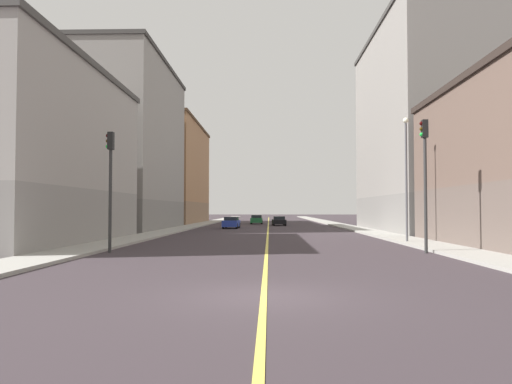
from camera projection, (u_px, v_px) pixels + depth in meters
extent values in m
plane|color=#362D32|center=(264.00, 296.00, 12.22)|extent=(400.00, 400.00, 0.00)
cube|color=#9E9B93|center=(345.00, 226.00, 60.90)|extent=(2.62, 168.00, 0.15)
cube|color=#9E9B93|center=(192.00, 226.00, 61.43)|extent=(2.62, 168.00, 0.15)
cube|color=#E5D14C|center=(268.00, 227.00, 61.17)|extent=(0.16, 154.00, 0.01)
cube|color=slate|center=(424.00, 214.00, 48.88)|extent=(9.35, 22.70, 3.51)
cube|color=gray|center=(422.00, 114.00, 49.24)|extent=(9.35, 22.70, 16.64)
cube|color=#3B3937|center=(421.00, 31.00, 49.54)|extent=(9.65, 23.00, 0.40)
cube|color=gray|center=(22.00, 217.00, 31.13)|extent=(9.35, 19.61, 3.46)
cube|color=#9E9993|center=(24.00, 130.00, 31.33)|extent=(9.35, 19.61, 7.70)
cube|color=#474442|center=(25.00, 68.00, 31.47)|extent=(9.65, 19.91, 0.40)
cube|color=slate|center=(125.00, 215.00, 53.06)|extent=(9.35, 20.68, 3.12)
cube|color=gray|center=(125.00, 134.00, 53.38)|extent=(9.35, 20.68, 14.64)
cube|color=#3B3937|center=(126.00, 66.00, 53.65)|extent=(9.65, 20.98, 0.40)
cube|color=#8F6B4F|center=(170.00, 213.00, 77.24)|extent=(9.35, 24.90, 3.31)
cube|color=#A8754C|center=(170.00, 164.00, 77.52)|extent=(9.35, 24.90, 12.08)
cube|color=#4B3422|center=(170.00, 125.00, 77.74)|extent=(9.65, 25.20, 0.40)
cylinder|color=#2D2D2D|center=(426.00, 195.00, 24.32)|extent=(0.16, 0.16, 5.78)
cube|color=black|center=(425.00, 129.00, 24.44)|extent=(0.28, 0.32, 0.90)
sphere|color=#320404|center=(421.00, 123.00, 24.46)|extent=(0.20, 0.20, 0.20)
sphere|color=#352204|center=(421.00, 129.00, 24.45)|extent=(0.20, 0.20, 0.20)
sphere|color=green|center=(422.00, 135.00, 24.44)|extent=(0.20, 0.20, 0.20)
cylinder|color=#2D2D2D|center=(110.00, 201.00, 24.75)|extent=(0.16, 0.16, 5.23)
cube|color=black|center=(111.00, 141.00, 24.86)|extent=(0.28, 0.32, 0.90)
sphere|color=#320404|center=(108.00, 136.00, 24.87)|extent=(0.20, 0.20, 0.20)
sphere|color=#352204|center=(108.00, 141.00, 24.86)|extent=(0.20, 0.20, 0.20)
sphere|color=green|center=(108.00, 146.00, 24.85)|extent=(0.20, 0.20, 0.20)
cylinder|color=#4C4C51|center=(406.00, 182.00, 31.26)|extent=(0.14, 0.14, 7.62)
sphere|color=#EAEACC|center=(406.00, 120.00, 31.40)|extent=(0.36, 0.36, 0.36)
cube|color=black|center=(279.00, 222.00, 66.19)|extent=(1.92, 4.50, 0.60)
cube|color=black|center=(279.00, 218.00, 66.22)|extent=(1.60, 2.10, 0.43)
cylinder|color=black|center=(273.00, 223.00, 67.54)|extent=(0.25, 0.65, 0.64)
cylinder|color=black|center=(284.00, 223.00, 67.57)|extent=(0.25, 0.65, 0.64)
cylinder|color=black|center=(274.00, 223.00, 64.80)|extent=(0.25, 0.65, 0.64)
cylinder|color=black|center=(285.00, 223.00, 64.83)|extent=(0.25, 0.65, 0.64)
cube|color=#23389E|center=(231.00, 223.00, 56.24)|extent=(1.85, 4.32, 0.70)
cube|color=black|center=(231.00, 219.00, 56.26)|extent=(1.56, 1.94, 0.42)
cylinder|color=black|center=(226.00, 225.00, 57.60)|extent=(0.24, 0.65, 0.64)
cylinder|color=black|center=(239.00, 225.00, 57.50)|extent=(0.24, 0.65, 0.64)
cylinder|color=black|center=(223.00, 226.00, 54.96)|extent=(0.24, 0.65, 0.64)
cylinder|color=black|center=(237.00, 226.00, 54.86)|extent=(0.24, 0.65, 0.64)
cube|color=#1E6B38|center=(257.00, 220.00, 73.34)|extent=(1.75, 4.53, 0.69)
cube|color=black|center=(257.00, 216.00, 73.54)|extent=(1.53, 2.05, 0.43)
cylinder|color=black|center=(252.00, 222.00, 74.76)|extent=(0.22, 0.64, 0.64)
cylinder|color=black|center=(262.00, 222.00, 74.72)|extent=(0.22, 0.64, 0.64)
cylinder|color=black|center=(251.00, 222.00, 71.95)|extent=(0.22, 0.64, 0.64)
cylinder|color=black|center=(262.00, 222.00, 71.91)|extent=(0.22, 0.64, 0.64)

